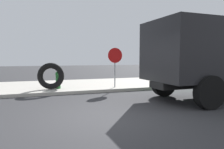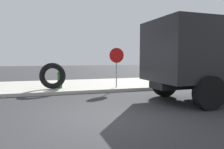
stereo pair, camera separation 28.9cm
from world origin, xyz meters
name	(u,v)px [view 1 (the left image)]	position (x,y,z in m)	size (l,w,h in m)	color
ground_plane	(105,118)	(0.00, 0.00, 0.00)	(80.00, 80.00, 0.00)	#2D2D30
sidewalk_curb	(72,86)	(0.00, 6.50, 0.07)	(36.00, 5.00, 0.15)	#ADA89E
fire_hydrant	(58,79)	(-0.86, 5.08, 0.60)	(0.26, 0.59, 0.85)	#2D8438
loose_tire	(51,76)	(-1.21, 4.91, 0.79)	(1.26, 1.26, 0.27)	black
stop_sign	(115,60)	(1.94, 4.62, 1.54)	(0.76, 0.08, 2.01)	gray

